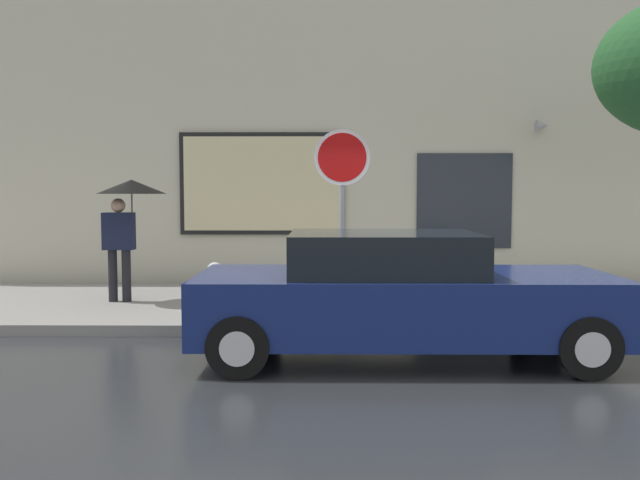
{
  "coord_description": "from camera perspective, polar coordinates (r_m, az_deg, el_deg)",
  "views": [
    {
      "loc": [
        -0.86,
        -7.57,
        1.86
      ],
      "look_at": [
        -0.95,
        1.8,
        1.2
      ],
      "focal_mm": 37.93,
      "sensor_mm": 36.0,
      "label": 1
    }
  ],
  "objects": [
    {
      "name": "parked_car",
      "position": [
        7.65,
        6.73,
        -4.7
      ],
      "size": [
        4.6,
        1.95,
        1.42
      ],
      "color": "navy",
      "rests_on": "ground"
    },
    {
      "name": "ground_plane",
      "position": [
        7.85,
        6.92,
        -9.72
      ],
      "size": [
        60.0,
        60.0,
        0.0
      ],
      "primitive_type": "plane",
      "color": "#282B2D"
    },
    {
      "name": "sidewalk",
      "position": [
        10.76,
        5.14,
        -5.54
      ],
      "size": [
        20.0,
        4.0,
        0.15
      ],
      "primitive_type": "cube",
      "color": "gray",
      "rests_on": "ground"
    },
    {
      "name": "building_facade",
      "position": [
        13.2,
        4.29,
        11.08
      ],
      "size": [
        20.0,
        0.67,
        7.0
      ],
      "color": "beige",
      "rests_on": "ground"
    },
    {
      "name": "stop_sign",
      "position": [
        9.22,
        1.87,
        4.66
      ],
      "size": [
        0.76,
        0.1,
        2.57
      ],
      "color": "gray",
      "rests_on": "sidewalk"
    },
    {
      "name": "fire_hydrant",
      "position": [
        9.88,
        -8.85,
        -3.96
      ],
      "size": [
        0.3,
        0.44,
        0.71
      ],
      "color": "white",
      "rests_on": "sidewalk"
    },
    {
      "name": "pedestrian_with_umbrella",
      "position": [
        10.93,
        -15.9,
        3.02
      ],
      "size": [
        1.07,
        1.07,
        1.91
      ],
      "color": "black",
      "rests_on": "sidewalk"
    }
  ]
}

